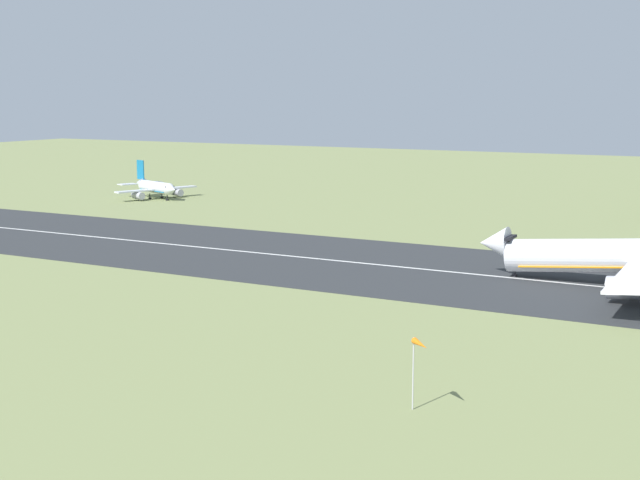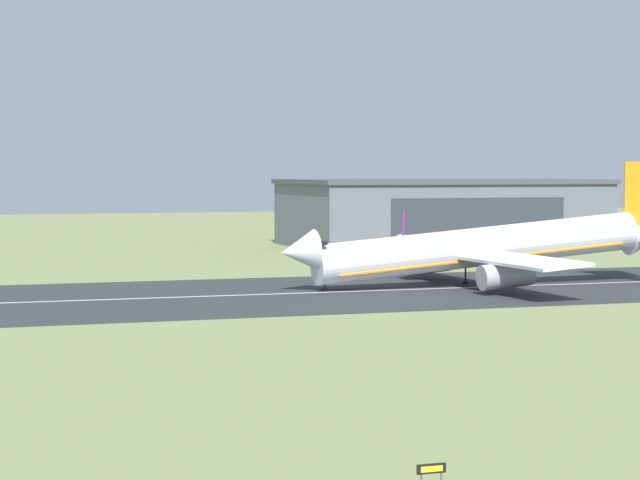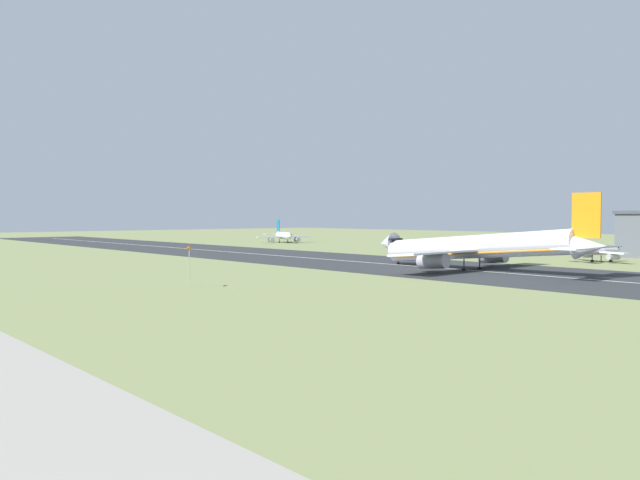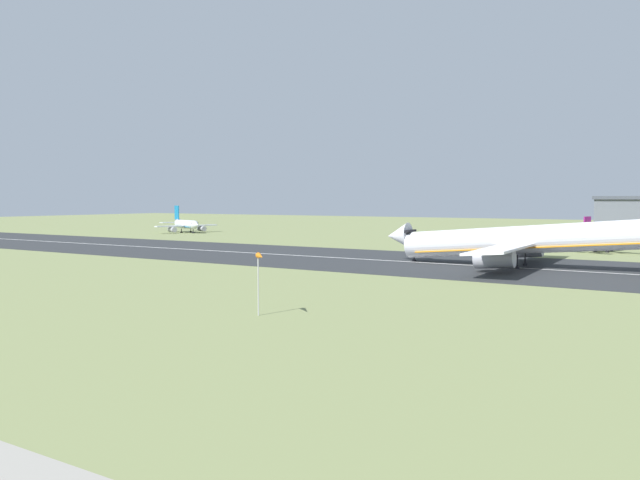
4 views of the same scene
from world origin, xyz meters
The scene contains 7 objects.
ground_plane centered at (0.00, 63.56, 0.00)m, with size 719.81×719.81×0.00m, color #7A8451.
runway_strip centered at (0.00, 127.11, 0.03)m, with size 479.81×45.19×0.06m, color #2B2D30.
runway_centreline centered at (0.00, 127.11, 0.07)m, with size 431.83×0.70×0.01m, color silver.
hangar_building centered at (76.17, 212.09, 6.70)m, with size 60.92×35.58×13.36m.
airplane_landing centered at (44.04, 128.74, 4.96)m, with size 56.26×47.95×16.30m.
airplane_parked_west centered at (51.10, 172.49, 2.97)m, with size 17.58×17.41×8.55m.
runway_sign centered at (-5.18, 34.15, 1.20)m, with size 1.43×0.13×1.60m.
Camera 2 is at (-28.35, -17.76, 15.06)m, focal length 70.00 mm.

